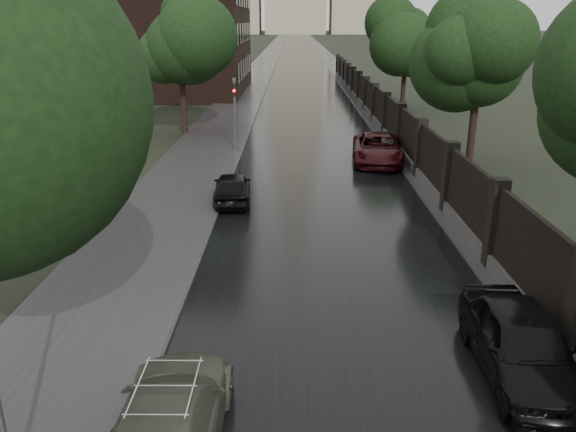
# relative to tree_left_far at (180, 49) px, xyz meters

# --- Properties ---
(road) EXTENTS (8.00, 420.00, 0.02)m
(road) POSITION_rel_tree_left_far_xyz_m (8.00, 160.00, -5.23)
(road) COLOR black
(road) RESTS_ON ground
(sidewalk_left) EXTENTS (4.00, 420.00, 0.16)m
(sidewalk_left) POSITION_rel_tree_left_far_xyz_m (2.00, 160.00, -5.16)
(sidewalk_left) COLOR #2D2D2D
(sidewalk_left) RESTS_ON ground
(verge_right) EXTENTS (3.00, 420.00, 0.08)m
(verge_right) POSITION_rel_tree_left_far_xyz_m (13.50, 160.00, -5.20)
(verge_right) COLOR #2D2D2D
(verge_right) RESTS_ON ground
(fence_right) EXTENTS (0.45, 75.72, 2.70)m
(fence_right) POSITION_rel_tree_left_far_xyz_m (12.60, 2.01, -4.23)
(fence_right) COLOR #383533
(fence_right) RESTS_ON ground
(tree_left_far) EXTENTS (4.25, 4.25, 7.39)m
(tree_left_far) POSITION_rel_tree_left_far_xyz_m (0.00, 0.00, 0.00)
(tree_left_far) COLOR black
(tree_left_far) RESTS_ON ground
(tree_right_b) EXTENTS (4.08, 4.08, 7.01)m
(tree_right_b) POSITION_rel_tree_left_far_xyz_m (15.50, -8.00, -0.29)
(tree_right_b) COLOR black
(tree_right_b) RESTS_ON ground
(tree_right_c) EXTENTS (4.08, 4.08, 7.01)m
(tree_right_c) POSITION_rel_tree_left_far_xyz_m (15.50, 10.00, -0.29)
(tree_right_c) COLOR black
(tree_right_c) RESTS_ON ground
(traffic_light) EXTENTS (0.16, 0.32, 4.00)m
(traffic_light) POSITION_rel_tree_left_far_xyz_m (3.70, -5.01, -2.84)
(traffic_light) COLOR #59595E
(traffic_light) RESTS_ON ground
(volga_sedan) EXTENTS (1.82, 4.41, 1.28)m
(volga_sedan) POSITION_rel_tree_left_far_xyz_m (4.76, -27.53, -4.60)
(volga_sedan) COLOR #505443
(volga_sedan) RESTS_ON ground
(hatchback_left) EXTENTS (1.70, 3.66, 1.21)m
(hatchback_left) POSITION_rel_tree_left_far_xyz_m (4.40, -13.80, -4.63)
(hatchback_left) COLOR black
(hatchback_left) RESTS_ON ground
(car_right_near) EXTENTS (1.78, 4.28, 1.45)m
(car_right_near) POSITION_rel_tree_left_far_xyz_m (11.40, -25.28, -4.52)
(car_right_near) COLOR black
(car_right_near) RESTS_ON ground
(car_right_far) EXTENTS (2.86, 5.41, 1.45)m
(car_right_far) POSITION_rel_tree_left_far_xyz_m (11.07, -7.20, -4.52)
(car_right_far) COLOR black
(car_right_far) RESTS_ON ground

